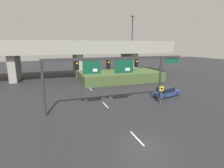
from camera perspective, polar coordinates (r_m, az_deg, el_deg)
name	(u,v)px	position (r m, az deg, el deg)	size (l,w,h in m)	color
ground_plane	(144,146)	(14.17, 10.34, -19.17)	(160.00, 160.00, 0.00)	#262628
lane_markings	(97,96)	(26.17, -5.00, -3.86)	(0.14, 28.08, 0.01)	silver
signal_gantry	(116,67)	(20.23, 1.28, 5.65)	(17.06, 0.44, 6.07)	#2D2D30
speed_limit_sign	(161,92)	(22.84, 15.78, -2.66)	(0.60, 0.11, 2.42)	#4C4C4C
highway_light_pole_near	(132,46)	(41.51, 6.52, 12.34)	(0.70, 0.36, 13.74)	#2D2D30
overpass_bridge	(77,52)	(42.22, -11.25, 10.30)	(47.04, 9.53, 8.32)	gray
grass_embankment	(120,76)	(36.98, 2.67, 2.60)	(16.66, 8.58, 1.93)	#42562D
parked_sedan_near_right	(166,92)	(27.01, 17.21, -2.48)	(4.70, 2.85, 1.36)	navy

